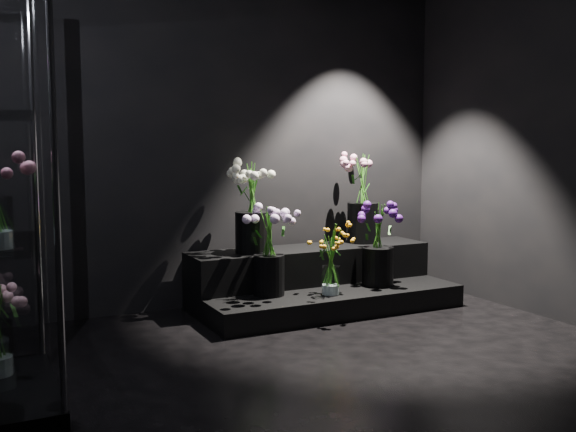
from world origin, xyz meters
TOP-DOWN VIEW (x-y plane):
  - floor at (0.00, 0.00)m, footprint 4.00×4.00m
  - wall_back at (0.00, 2.00)m, footprint 4.00×0.00m
  - display_riser at (0.68, 1.60)m, footprint 2.01×0.90m
  - bouquet_orange_bells at (0.58, 1.24)m, footprint 0.27×0.27m
  - bouquet_lilac at (0.17, 1.43)m, footprint 0.43×0.43m
  - bouquet_purple at (1.08, 1.36)m, footprint 0.37×0.37m
  - bouquet_cream_roses at (0.15, 1.69)m, footprint 0.52×0.52m
  - bouquet_pink_roses at (1.20, 1.76)m, footprint 0.36×0.36m

SIDE VIEW (x-z plane):
  - floor at x=0.00m, z-range 0.00..0.00m
  - display_riser at x=0.68m, z-range -0.04..0.41m
  - bouquet_orange_bells at x=0.58m, z-range 0.18..0.69m
  - bouquet_purple at x=1.08m, z-range 0.21..0.85m
  - bouquet_lilac at x=0.17m, z-range 0.23..0.90m
  - bouquet_cream_roses at x=0.15m, z-range 0.50..1.19m
  - bouquet_pink_roses at x=1.20m, z-range 0.48..1.22m
  - wall_back at x=0.00m, z-range -0.60..3.40m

